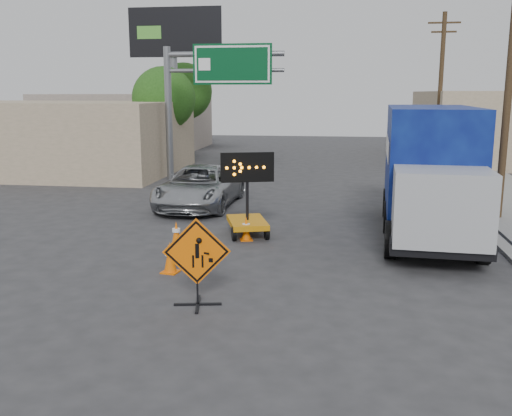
% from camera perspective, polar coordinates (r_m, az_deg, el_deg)
% --- Properties ---
extents(ground, '(100.00, 100.00, 0.00)m').
position_cam_1_polar(ground, '(12.05, -3.62, -10.46)').
color(ground, '#2D2D30').
rests_on(ground, ground).
extents(curb_right, '(0.40, 60.00, 0.12)m').
position_cam_1_polar(curb_right, '(26.74, 18.72, 1.29)').
color(curb_right, gray).
rests_on(curb_right, ground).
extents(sidewalk_right, '(4.00, 60.00, 0.15)m').
position_cam_1_polar(sidewalk_right, '(27.24, 23.48, 1.16)').
color(sidewalk_right, gray).
rests_on(sidewalk_right, ground).
extents(storefront_left_near, '(14.00, 10.00, 4.00)m').
position_cam_1_polar(storefront_left_near, '(35.08, -19.55, 6.71)').
color(storefront_left_near, tan).
rests_on(storefront_left_near, ground).
extents(storefront_left_far, '(12.00, 10.00, 4.40)m').
position_cam_1_polar(storefront_left_far, '(48.22, -12.82, 8.43)').
color(storefront_left_far, '#A39388').
rests_on(storefront_left_far, ground).
extents(building_right_far, '(10.00, 14.00, 4.60)m').
position_cam_1_polar(building_right_far, '(42.34, 23.18, 7.56)').
color(building_right_far, tan).
rests_on(building_right_far, ground).
extents(highway_gantry, '(6.18, 0.38, 6.90)m').
position_cam_1_polar(highway_gantry, '(29.68, -4.94, 12.51)').
color(highway_gantry, slate).
rests_on(highway_gantry, ground).
extents(billboard, '(6.10, 0.54, 9.85)m').
position_cam_1_polar(billboard, '(38.44, -8.08, 15.60)').
color(billboard, slate).
rests_on(billboard, ground).
extents(utility_pole_near, '(1.80, 0.26, 9.00)m').
position_cam_1_polar(utility_pole_near, '(21.67, 23.95, 10.99)').
color(utility_pole_near, '#42301C').
rests_on(utility_pole_near, ground).
extents(utility_pole_far, '(1.80, 0.26, 9.00)m').
position_cam_1_polar(utility_pole_far, '(35.38, 17.95, 11.21)').
color(utility_pole_far, '#42301C').
rests_on(utility_pole_far, ground).
extents(tree_left_near, '(3.71, 3.71, 6.03)m').
position_cam_1_polar(tree_left_near, '(34.52, -9.21, 10.75)').
color(tree_left_near, '#42301C').
rests_on(tree_left_near, ground).
extents(tree_left_far, '(4.10, 4.10, 6.66)m').
position_cam_1_polar(tree_left_far, '(42.48, -7.23, 11.49)').
color(tree_left_far, '#42301C').
rests_on(tree_left_far, ground).
extents(construction_sign, '(1.43, 1.02, 1.92)m').
position_cam_1_polar(construction_sign, '(12.19, -5.94, -5.21)').
color(construction_sign, black).
rests_on(construction_sign, ground).
extents(arrow_board, '(1.65, 2.13, 2.67)m').
position_cam_1_polar(arrow_board, '(18.21, -0.88, -0.88)').
color(arrow_board, '#CA7E0B').
rests_on(arrow_board, ground).
extents(pickup_truck, '(2.83, 5.89, 1.62)m').
position_cam_1_polar(pickup_truck, '(22.96, -5.63, 2.16)').
color(pickup_truck, '#A9ACB0').
rests_on(pickup_truck, ground).
extents(box_truck, '(3.13, 8.68, 4.06)m').
position_cam_1_polar(box_truck, '(18.81, 16.97, 2.84)').
color(box_truck, black).
rests_on(box_truck, ground).
extents(cone_a, '(0.48, 0.48, 0.80)m').
position_cam_1_polar(cone_a, '(14.65, -8.59, -4.90)').
color(cone_a, '#F16405').
rests_on(cone_a, ground).
extents(cone_b, '(0.47, 0.47, 0.74)m').
position_cam_1_polar(cone_b, '(17.20, -7.97, -2.53)').
color(cone_b, '#F16405').
rests_on(cone_b, ground).
extents(cone_c, '(0.47, 0.47, 0.74)m').
position_cam_1_polar(cone_c, '(17.65, -0.99, -2.06)').
color(cone_c, '#F16405').
rests_on(cone_c, ground).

